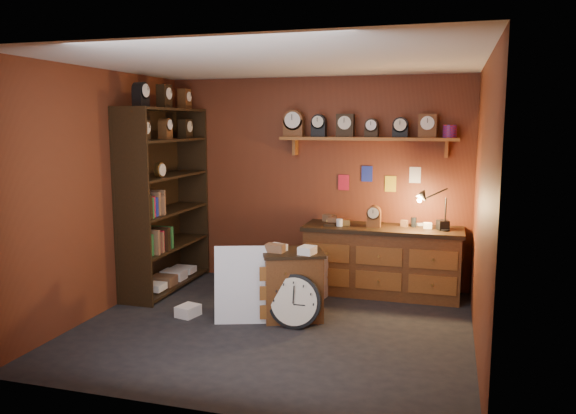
{
  "coord_description": "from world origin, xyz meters",
  "views": [
    {
      "loc": [
        1.71,
        -5.35,
        2.11
      ],
      "look_at": [
        0.05,
        0.35,
        1.22
      ],
      "focal_mm": 35.0,
      "sensor_mm": 36.0,
      "label": 1
    }
  ],
  "objects_px": {
    "workbench": "(382,257)",
    "shelving_unit": "(163,191)",
    "big_round_clock": "(294,301)",
    "low_cabinet": "(292,281)"
  },
  "relations": [
    {
      "from": "low_cabinet",
      "to": "shelving_unit",
      "type": "bearing_deg",
      "value": 138.82
    },
    {
      "from": "low_cabinet",
      "to": "big_round_clock",
      "type": "relative_size",
      "value": 1.47
    },
    {
      "from": "low_cabinet",
      "to": "big_round_clock",
      "type": "distance_m",
      "value": 0.33
    },
    {
      "from": "workbench",
      "to": "big_round_clock",
      "type": "height_order",
      "value": "workbench"
    },
    {
      "from": "shelving_unit",
      "to": "big_round_clock",
      "type": "xyz_separation_m",
      "value": [
        2.0,
        -0.92,
        -0.98
      ]
    },
    {
      "from": "shelving_unit",
      "to": "low_cabinet",
      "type": "xyz_separation_m",
      "value": [
        1.89,
        -0.64,
        -0.85
      ]
    },
    {
      "from": "workbench",
      "to": "shelving_unit",
      "type": "bearing_deg",
      "value": -169.73
    },
    {
      "from": "shelving_unit",
      "to": "workbench",
      "type": "bearing_deg",
      "value": 10.27
    },
    {
      "from": "workbench",
      "to": "low_cabinet",
      "type": "relative_size",
      "value": 2.32
    },
    {
      "from": "workbench",
      "to": "big_round_clock",
      "type": "distance_m",
      "value": 1.61
    }
  ]
}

